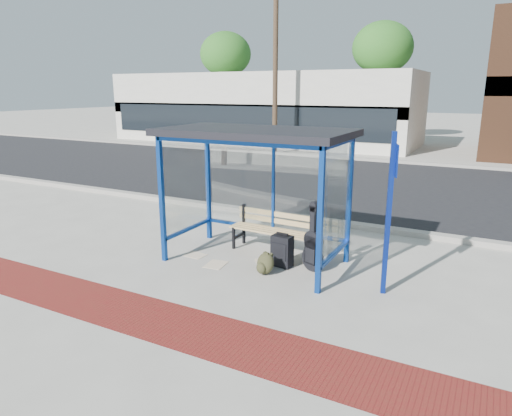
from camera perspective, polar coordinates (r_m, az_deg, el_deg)
The scene contains 19 objects.
ground at distance 8.49m, azimuth -0.11°, elevation -6.62°, with size 120.00×120.00×0.00m, color #B2ADA0.
brick_paver_strip at distance 6.52m, azimuth -11.18°, elevation -13.79°, with size 60.00×1.00×0.01m, color maroon.
curb_near at distance 10.99m, azimuth 6.98°, elevation -1.43°, with size 60.00×0.25×0.12m, color gray.
street_asphalt at distance 15.75m, azimuth 13.65°, elevation 2.94°, with size 60.00×10.00×0.00m, color black.
curb_far at distance 20.66m, azimuth 17.22°, elevation 5.56°, with size 60.00×0.25×0.12m, color gray.
far_sidewalk at distance 22.52m, azimuth 18.14°, elevation 6.04°, with size 60.00×4.00×0.01m, color #B2ADA0.
bus_shelter at distance 8.04m, azimuth 0.12°, elevation 7.44°, with size 3.30×1.80×2.42m.
storefront_white at distance 28.05m, azimuth 0.84°, elevation 12.40°, with size 18.00×6.04×4.00m.
tree_left at distance 34.06m, azimuth -3.82°, elevation 18.57°, with size 3.60×3.60×7.03m.
tree_mid at distance 29.86m, azimuth 15.54°, elevation 18.67°, with size 3.60×3.60×7.03m.
utility_pole_west at distance 22.61m, azimuth 2.44°, elevation 17.21°, with size 1.60×0.24×8.00m.
bench at distance 8.81m, azimuth 2.34°, elevation -2.59°, with size 1.78×0.51×0.83m.
guitar_bag at distance 7.98m, azimuth 7.15°, elevation -4.87°, with size 0.44×0.29×1.17m.
suitcase at distance 8.15m, azimuth 3.27°, elevation -5.39°, with size 0.38×0.27×0.63m.
backpack at distance 7.85m, azimuth 1.11°, elevation -7.02°, with size 0.36×0.34×0.38m.
sign_post at distance 7.05m, azimuth 16.38°, elevation 0.30°, with size 0.15×0.30×2.50m.
newspaper_a at distance 8.84m, azimuth -7.63°, elevation -5.86°, with size 0.39×0.31×0.01m, color white.
newspaper_b at distance 8.35m, azimuth -5.04°, elevation -7.04°, with size 0.42×0.33×0.01m, color white.
newspaper_c at distance 8.48m, azimuth 1.08°, elevation -6.63°, with size 0.34×0.27×0.01m, color white.
Camera 1 is at (3.70, -7.00, 3.07)m, focal length 32.00 mm.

